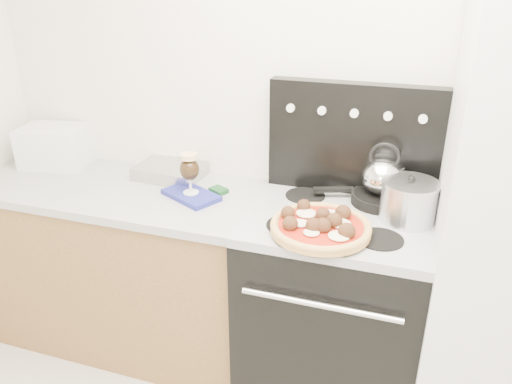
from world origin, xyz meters
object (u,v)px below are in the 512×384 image
at_px(toaster_oven, 55,146).
at_px(stock_pot, 408,202).
at_px(stove_body, 332,309).
at_px(tea_kettle, 383,173).
at_px(base_cabinet, 124,267).
at_px(oven_mitt, 191,195).
at_px(pizza, 321,225).
at_px(beer_glass, 190,173).
at_px(skillet, 380,199).
at_px(pizza_pan, 320,233).

relative_size(toaster_oven, stock_pot, 1.49).
height_order(stove_body, tea_kettle, tea_kettle).
xyz_separation_m(base_cabinet, oven_mitt, (0.42, -0.01, 0.48)).
bearing_deg(toaster_oven, pizza, -24.28).
bearing_deg(oven_mitt, beer_glass, 0.00).
distance_m(beer_glass, skillet, 0.85).
relative_size(pizza, tea_kettle, 1.97).
relative_size(stove_body, skillet, 3.52).
bearing_deg(skillet, oven_mitt, -168.98).
relative_size(stove_body, oven_mitt, 3.32).
bearing_deg(pizza, tea_kettle, 61.35).
distance_m(oven_mitt, skillet, 0.85).
xyz_separation_m(base_cabinet, pizza_pan, (1.06, -0.20, 0.50)).
xyz_separation_m(stove_body, pizza_pan, (-0.05, -0.18, 0.49)).
bearing_deg(tea_kettle, stock_pot, -30.70).
relative_size(beer_glass, pizza_pan, 0.54).
distance_m(base_cabinet, pizza, 1.20).
height_order(toaster_oven, tea_kettle, tea_kettle).
distance_m(skillet, tea_kettle, 0.12).
bearing_deg(toaster_oven, stove_body, -17.54).
height_order(pizza, stock_pot, stock_pot).
bearing_deg(pizza_pan, skillet, 61.35).
height_order(base_cabinet, pizza_pan, pizza_pan).
bearing_deg(beer_glass, base_cabinet, 178.58).
xyz_separation_m(oven_mitt, pizza, (0.64, -0.19, 0.05)).
relative_size(base_cabinet, pizza_pan, 4.04).
xyz_separation_m(pizza, tea_kettle, (0.19, 0.35, 0.10)).
distance_m(pizza_pan, stock_pot, 0.39).
distance_m(stove_body, tea_kettle, 0.66).
distance_m(toaster_oven, pizza_pan, 1.54).
xyz_separation_m(oven_mitt, tea_kettle, (0.83, 0.16, 0.15)).
bearing_deg(stock_pot, pizza, -144.21).
bearing_deg(skillet, base_cabinet, -173.10).
bearing_deg(tea_kettle, toaster_oven, -163.83).
distance_m(stove_body, beer_glass, 0.90).
xyz_separation_m(toaster_oven, pizza, (1.50, -0.35, -0.04)).
relative_size(oven_mitt, pizza_pan, 0.74).
distance_m(stove_body, pizza_pan, 0.52).
bearing_deg(stock_pot, tea_kettle, 133.09).
bearing_deg(beer_glass, tea_kettle, 11.02).
bearing_deg(tea_kettle, pizza, -102.44).
distance_m(base_cabinet, stove_body, 1.11).
height_order(base_cabinet, pizza, pizza).
xyz_separation_m(stove_body, pizza, (-0.05, -0.18, 0.52)).
xyz_separation_m(pizza, skillet, (0.19, 0.35, -0.02)).
bearing_deg(oven_mitt, stove_body, -1.22).
bearing_deg(skillet, tea_kettle, 0.00).
xyz_separation_m(toaster_oven, tea_kettle, (1.69, -0.00, 0.06)).
bearing_deg(stove_body, pizza, -104.50).
bearing_deg(pizza_pan, beer_glass, 163.38).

